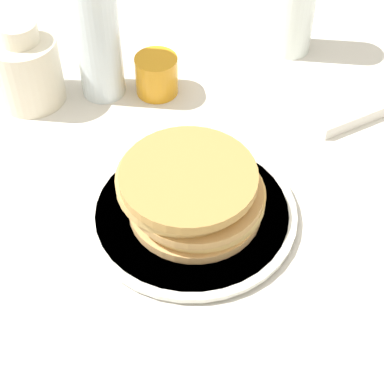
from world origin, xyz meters
The scene contains 7 objects.
ground_plane centered at (0.00, 0.00, 0.00)m, with size 4.00×4.00×0.00m, color silver.
plate centered at (0.00, 0.01, 0.01)m, with size 0.28×0.28×0.01m.
pancake_stack centered at (0.00, 0.01, 0.05)m, with size 0.18×0.19×0.07m.
juice_glass centered at (-0.25, -0.07, 0.03)m, with size 0.07×0.07×0.06m.
cream_jug centered at (-0.22, -0.26, 0.06)m, with size 0.10×0.10×0.14m.
water_bottle_mid centered at (-0.25, -0.15, 0.10)m, with size 0.07×0.07×0.21m.
napkin centered at (-0.24, 0.22, 0.01)m, with size 0.16×0.17×0.02m.
Camera 1 is at (0.54, 0.07, 0.65)m, focal length 60.00 mm.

